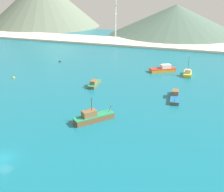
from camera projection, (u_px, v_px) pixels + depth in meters
ground at (76, 101)px, 76.16m from camera, size 260.00×280.00×0.50m
fishing_boat_1 at (188, 73)px, 97.60m from camera, size 3.07×7.02×6.95m
fishing_boat_4 at (163, 69)px, 102.39m from camera, size 10.01×7.95×2.72m
fishing_boat_6 at (175, 96)px, 76.95m from camera, size 3.45×10.45×2.17m
fishing_boat_7 at (93, 117)px, 63.50m from camera, size 8.35×9.33×6.03m
fishing_boat_8 at (94, 84)px, 87.17m from camera, size 2.84×8.05×2.12m
buoy_0 at (14, 78)px, 95.00m from camera, size 0.87×0.87×0.87m
buoy_1 at (60, 62)px, 116.46m from camera, size 0.92×0.92×0.92m
beach_strip at (147, 43)px, 154.17m from camera, size 247.00×25.10×1.20m
hill_west at (43, 2)px, 225.86m from camera, size 94.57×94.57×39.02m
hill_central at (176, 20)px, 183.80m from camera, size 90.66×90.66×20.14m
radio_tower at (116, 19)px, 159.11m from camera, size 2.59×2.07×25.88m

